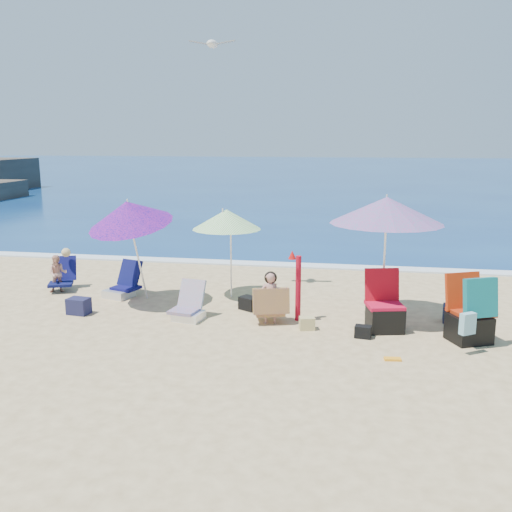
% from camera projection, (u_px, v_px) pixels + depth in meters
% --- Properties ---
extents(ground, '(120.00, 120.00, 0.00)m').
position_uv_depth(ground, '(263.00, 333.00, 9.40)').
color(ground, '#D8BC84').
rests_on(ground, ground).
extents(sea, '(120.00, 80.00, 0.12)m').
position_uv_depth(sea, '(341.00, 173.00, 52.78)').
color(sea, navy).
rests_on(sea, ground).
extents(foam, '(120.00, 0.50, 0.04)m').
position_uv_depth(foam, '(296.00, 265.00, 14.31)').
color(foam, white).
rests_on(foam, ground).
extents(umbrella_turquoise, '(2.42, 2.42, 2.24)m').
position_uv_depth(umbrella_turquoise, '(387.00, 210.00, 9.70)').
color(umbrella_turquoise, white).
rests_on(umbrella_turquoise, ground).
extents(umbrella_striped, '(1.76, 1.76, 1.83)m').
position_uv_depth(umbrella_striped, '(227.00, 219.00, 11.21)').
color(umbrella_striped, white).
rests_on(umbrella_striped, ground).
extents(umbrella_blue, '(2.09, 2.12, 2.20)m').
position_uv_depth(umbrella_blue, '(129.00, 213.00, 10.62)').
color(umbrella_blue, silver).
rests_on(umbrella_blue, ground).
extents(furled_umbrella, '(0.25, 0.31, 1.29)m').
position_uv_depth(furled_umbrella, '(297.00, 282.00, 9.91)').
color(furled_umbrella, '#A80C1F').
rests_on(furled_umbrella, ground).
extents(chair_navy, '(0.74, 0.80, 0.71)m').
position_uv_depth(chair_navy, '(123.00, 287.00, 11.57)').
color(chair_navy, '#0D0D48').
rests_on(chair_navy, ground).
extents(chair_rainbow, '(0.62, 0.68, 0.68)m').
position_uv_depth(chair_rainbow, '(189.00, 309.00, 10.11)').
color(chair_rainbow, '#BF6843').
rests_on(chair_rainbow, ground).
extents(camp_chair_left, '(0.70, 0.70, 1.02)m').
position_uv_depth(camp_chair_left, '(384.00, 313.00, 9.51)').
color(camp_chair_left, red).
rests_on(camp_chair_left, ground).
extents(camp_chair_right, '(0.82, 1.19, 1.12)m').
position_uv_depth(camp_chair_right, '(470.00, 318.00, 8.92)').
color(camp_chair_right, '#A0260B').
rests_on(camp_chair_right, ground).
extents(person_center, '(0.69, 0.62, 0.92)m').
position_uv_depth(person_center, '(270.00, 299.00, 9.81)').
color(person_center, tan).
rests_on(person_center, ground).
extents(person_left, '(0.65, 0.84, 0.88)m').
position_uv_depth(person_left, '(59.00, 273.00, 11.90)').
color(person_left, tan).
rests_on(person_left, ground).
extents(bag_navy_a, '(0.42, 0.33, 0.30)m').
position_uv_depth(bag_navy_a, '(79.00, 306.00, 10.41)').
color(bag_navy_a, '#1B1C3C').
rests_on(bag_navy_a, ground).
extents(bag_black_a, '(0.42, 0.39, 0.25)m').
position_uv_depth(bag_black_a, '(249.00, 303.00, 10.68)').
color(bag_black_a, black).
rests_on(bag_black_a, ground).
extents(bag_tan, '(0.29, 0.24, 0.22)m').
position_uv_depth(bag_tan, '(307.00, 323.00, 9.57)').
color(bag_tan, tan).
rests_on(bag_tan, ground).
extents(bag_navy_b, '(0.44, 0.35, 0.30)m').
position_uv_depth(bag_navy_b, '(455.00, 314.00, 9.94)').
color(bag_navy_b, '#1C233E').
rests_on(bag_navy_b, ground).
extents(bag_black_b, '(0.28, 0.22, 0.20)m').
position_uv_depth(bag_black_b, '(363.00, 332.00, 9.19)').
color(bag_black_b, black).
rests_on(bag_black_b, ground).
extents(orange_item, '(0.26, 0.14, 0.03)m').
position_uv_depth(orange_item, '(393.00, 359.00, 8.27)').
color(orange_item, orange).
rests_on(orange_item, ground).
extents(seagull, '(0.91, 0.43, 0.16)m').
position_uv_depth(seagull, '(212.00, 44.00, 10.98)').
color(seagull, silver).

